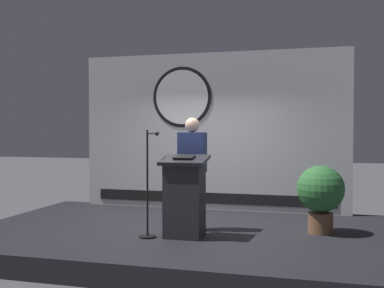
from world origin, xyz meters
TOP-DOWN VIEW (x-y plane):
  - ground_plane at (0.00, 0.00)m, footprint 40.00×40.00m
  - stage_platform at (0.00, 0.00)m, footprint 6.40×4.00m
  - banner_display at (-0.02, 1.85)m, footprint 5.06×0.12m
  - podium at (0.15, -0.51)m, footprint 0.64×0.50m
  - speaker_person at (0.13, -0.03)m, footprint 0.40×0.26m
  - microphone_stand at (-0.34, -0.61)m, footprint 0.24×0.55m
  - potted_plant at (1.99, 0.26)m, footprint 0.68×0.68m

SIDE VIEW (x-z plane):
  - ground_plane at x=0.00m, z-range 0.00..0.00m
  - stage_platform at x=0.00m, z-range 0.00..0.30m
  - microphone_stand at x=-0.34m, z-range 0.08..1.59m
  - podium at x=0.15m, z-range 0.29..1.45m
  - potted_plant at x=1.99m, z-range 0.40..1.39m
  - speaker_person at x=0.13m, z-range 0.32..2.01m
  - banner_display at x=-0.02m, z-range 0.30..3.26m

